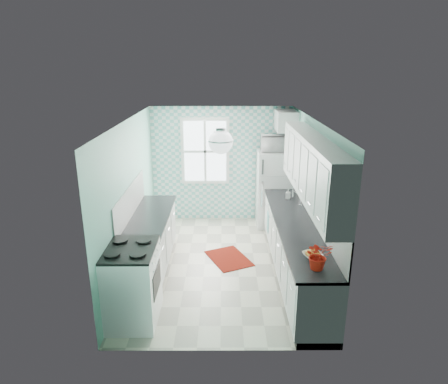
{
  "coord_description": "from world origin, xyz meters",
  "views": [
    {
      "loc": [
        0.03,
        -6.25,
        3.36
      ],
      "look_at": [
        0.05,
        0.25,
        1.25
      ],
      "focal_mm": 32.0,
      "sensor_mm": 36.0,
      "label": 1
    }
  ],
  "objects_px": {
    "microwave": "(275,143)",
    "fruit_bowl": "(313,255)",
    "fridge": "(274,189)",
    "sink": "(289,207)",
    "stove": "(132,283)",
    "potted_plant": "(319,255)",
    "ceiling_light": "(221,142)"
  },
  "relations": [
    {
      "from": "fridge",
      "to": "sink",
      "type": "relative_size",
      "value": 3.01
    },
    {
      "from": "fruit_bowl",
      "to": "microwave",
      "type": "distance_m",
      "value": 3.49
    },
    {
      "from": "sink",
      "to": "fridge",
      "type": "bearing_deg",
      "value": 90.93
    },
    {
      "from": "potted_plant",
      "to": "microwave",
      "type": "distance_m",
      "value": 3.75
    },
    {
      "from": "fridge",
      "to": "microwave",
      "type": "xyz_separation_m",
      "value": [
        0.0,
        0.0,
        0.97
      ]
    },
    {
      "from": "stove",
      "to": "potted_plant",
      "type": "relative_size",
      "value": 2.86
    },
    {
      "from": "fridge",
      "to": "fruit_bowl",
      "type": "distance_m",
      "value": 3.39
    },
    {
      "from": "sink",
      "to": "potted_plant",
      "type": "xyz_separation_m",
      "value": [
        -0.0,
        -2.22,
        0.19
      ]
    },
    {
      "from": "stove",
      "to": "microwave",
      "type": "xyz_separation_m",
      "value": [
        2.31,
        3.35,
        1.24
      ]
    },
    {
      "from": "ceiling_light",
      "to": "fridge",
      "type": "xyz_separation_m",
      "value": [
        1.11,
        2.62,
        -1.51
      ]
    },
    {
      "from": "stove",
      "to": "potted_plant",
      "type": "height_order",
      "value": "potted_plant"
    },
    {
      "from": "stove",
      "to": "sink",
      "type": "xyz_separation_m",
      "value": [
        2.4,
        1.88,
        0.39
      ]
    },
    {
      "from": "ceiling_light",
      "to": "sink",
      "type": "relative_size",
      "value": 0.65
    },
    {
      "from": "sink",
      "to": "fruit_bowl",
      "type": "xyz_separation_m",
      "value": [
        -0.0,
        -1.92,
        0.04
      ]
    },
    {
      "from": "ceiling_light",
      "to": "microwave",
      "type": "bearing_deg",
      "value": 67.04
    },
    {
      "from": "fridge",
      "to": "sink",
      "type": "distance_m",
      "value": 1.48
    },
    {
      "from": "ceiling_light",
      "to": "potted_plant",
      "type": "distance_m",
      "value": 2.0
    },
    {
      "from": "fridge",
      "to": "microwave",
      "type": "relative_size",
      "value": 2.8
    },
    {
      "from": "ceiling_light",
      "to": "microwave",
      "type": "height_order",
      "value": "ceiling_light"
    },
    {
      "from": "fruit_bowl",
      "to": "potted_plant",
      "type": "relative_size",
      "value": 0.67
    },
    {
      "from": "ceiling_light",
      "to": "fridge",
      "type": "relative_size",
      "value": 0.22
    },
    {
      "from": "ceiling_light",
      "to": "potted_plant",
      "type": "xyz_separation_m",
      "value": [
        1.2,
        -1.07,
        -1.2
      ]
    },
    {
      "from": "fridge",
      "to": "microwave",
      "type": "distance_m",
      "value": 0.97
    },
    {
      "from": "microwave",
      "to": "fruit_bowl",
      "type": "bearing_deg",
      "value": 93.42
    },
    {
      "from": "fridge",
      "to": "sink",
      "type": "bearing_deg",
      "value": -88.26
    },
    {
      "from": "fridge",
      "to": "sink",
      "type": "height_order",
      "value": "fridge"
    },
    {
      "from": "sink",
      "to": "ceiling_light",
      "type": "bearing_deg",
      "value": -139.01
    },
    {
      "from": "sink",
      "to": "microwave",
      "type": "distance_m",
      "value": 1.7
    },
    {
      "from": "stove",
      "to": "sink",
      "type": "bearing_deg",
      "value": 41.98
    },
    {
      "from": "fruit_bowl",
      "to": "potted_plant",
      "type": "distance_m",
      "value": 0.33
    },
    {
      "from": "stove",
      "to": "sink",
      "type": "relative_size",
      "value": 1.93
    },
    {
      "from": "ceiling_light",
      "to": "microwave",
      "type": "relative_size",
      "value": 0.6
    }
  ]
}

